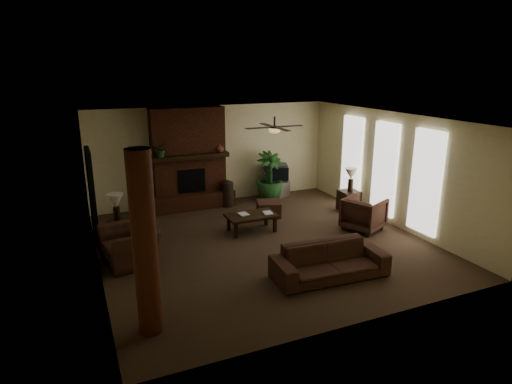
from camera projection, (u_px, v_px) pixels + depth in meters
name	position (u px, v px, depth m)	size (l,w,h in m)	color
room_shell	(263.00, 183.00, 9.47)	(7.00, 7.00, 7.00)	#4B3725
fireplace	(189.00, 167.00, 12.07)	(2.40, 0.70, 2.80)	#572A17
windows	(385.00, 169.00, 10.97)	(0.08, 3.65, 2.35)	white
log_column	(145.00, 245.00, 6.23)	(0.36, 0.36, 2.80)	#632D18
doorway	(92.00, 195.00, 9.84)	(0.10, 1.00, 2.10)	black
ceiling_fan	(274.00, 129.00, 9.57)	(1.35, 1.35, 0.37)	black
sofa	(330.00, 256.00, 8.18)	(2.19, 0.64, 0.85)	#482B1E
armchair_left	(130.00, 239.00, 8.78)	(1.14, 0.74, 0.99)	#482B1E
armchair_right	(364.00, 212.00, 10.56)	(0.86, 0.81, 0.89)	#482B1E
coffee_table	(252.00, 217.00, 10.46)	(1.20, 0.70, 0.43)	black
ottoman	(269.00, 209.00, 11.59)	(0.60, 0.60, 0.40)	#482B1E
tv_stand	(275.00, 189.00, 13.26)	(0.85, 0.50, 0.50)	silver
tv	(276.00, 173.00, 13.12)	(0.78, 0.71, 0.52)	#393A3C
floor_vase	(227.00, 192.00, 12.34)	(0.34, 0.34, 0.77)	#2C2118
floor_plant	(269.00, 187.00, 12.84)	(0.82, 1.46, 0.82)	#255321
side_table_left	(118.00, 233.00, 9.69)	(0.50, 0.50, 0.55)	black
lamp_left	(116.00, 203.00, 9.46)	(0.43, 0.43, 0.65)	black
side_table_right	(349.00, 201.00, 12.04)	(0.50, 0.50, 0.55)	black
lamp_right	(351.00, 175.00, 11.81)	(0.39, 0.39, 0.65)	black
mantel_plant	(161.00, 151.00, 11.35)	(0.38, 0.42, 0.33)	#255321
mantel_vase	(220.00, 148.00, 12.05)	(0.22, 0.23, 0.22)	brown
book_a	(239.00, 210.00, 10.34)	(0.22, 0.03, 0.29)	#999999
book_b	(263.00, 208.00, 10.46)	(0.21, 0.02, 0.29)	#999999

